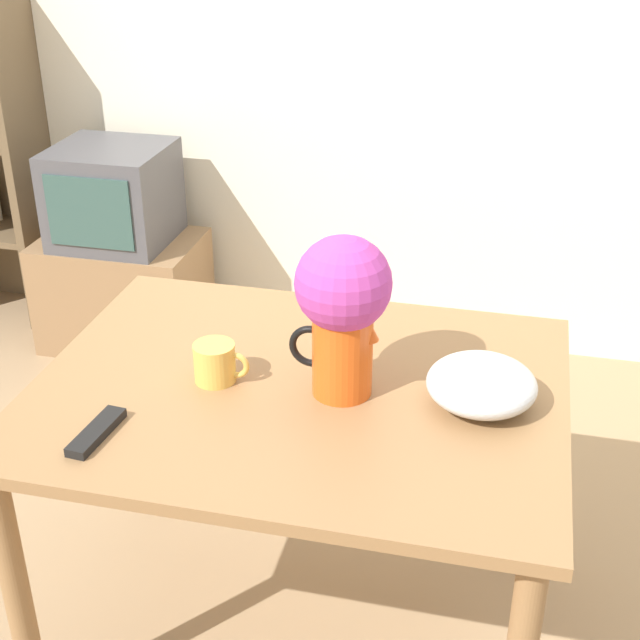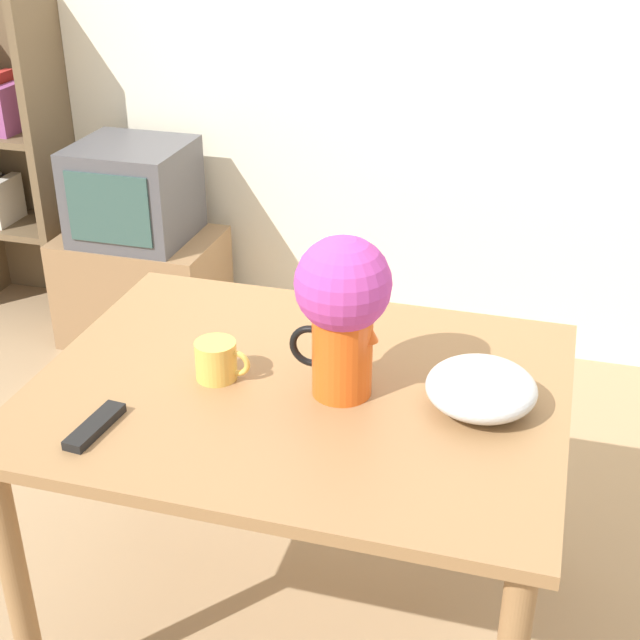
{
  "view_description": "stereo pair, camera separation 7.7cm",
  "coord_description": "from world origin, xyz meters",
  "px_view_note": "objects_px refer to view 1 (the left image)",
  "views": [
    {
      "loc": [
        0.33,
        -1.71,
        1.8
      ],
      "look_at": [
        -0.06,
        -0.05,
        0.91
      ],
      "focal_mm": 50.0,
      "sensor_mm": 36.0,
      "label": 1
    },
    {
      "loc": [
        0.41,
        -1.69,
        1.8
      ],
      "look_at": [
        -0.06,
        -0.05,
        0.91
      ],
      "focal_mm": 50.0,
      "sensor_mm": 36.0,
      "label": 2
    }
  ],
  "objects_px": {
    "tv_set": "(113,195)",
    "flower_vase": "(343,303)",
    "coffee_mug": "(216,363)",
    "white_bowl": "(482,384)"
  },
  "relations": [
    {
      "from": "coffee_mug",
      "to": "white_bowl",
      "type": "relative_size",
      "value": 0.54
    },
    {
      "from": "flower_vase",
      "to": "tv_set",
      "type": "relative_size",
      "value": 0.86
    },
    {
      "from": "coffee_mug",
      "to": "tv_set",
      "type": "distance_m",
      "value": 1.65
    },
    {
      "from": "flower_vase",
      "to": "white_bowl",
      "type": "distance_m",
      "value": 0.35
    },
    {
      "from": "coffee_mug",
      "to": "white_bowl",
      "type": "bearing_deg",
      "value": 3.51
    },
    {
      "from": "flower_vase",
      "to": "white_bowl",
      "type": "xyz_separation_m",
      "value": [
        0.3,
        0.02,
        -0.17
      ]
    },
    {
      "from": "coffee_mug",
      "to": "tv_set",
      "type": "xyz_separation_m",
      "value": [
        -0.91,
        1.36,
        -0.14
      ]
    },
    {
      "from": "tv_set",
      "to": "white_bowl",
      "type": "bearing_deg",
      "value": -41.53
    },
    {
      "from": "tv_set",
      "to": "coffee_mug",
      "type": "bearing_deg",
      "value": -56.39
    },
    {
      "from": "tv_set",
      "to": "flower_vase",
      "type": "bearing_deg",
      "value": -48.41
    }
  ]
}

